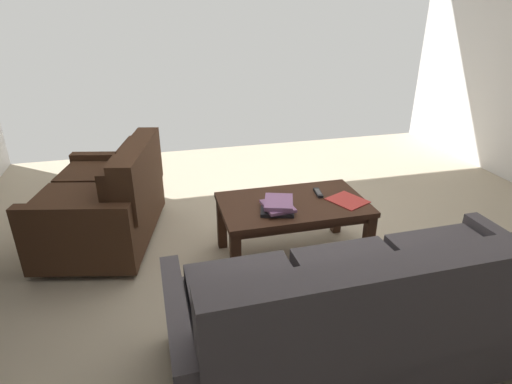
{
  "coord_description": "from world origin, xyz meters",
  "views": [
    {
      "loc": [
        1.04,
        2.64,
        1.85
      ],
      "look_at": [
        0.46,
        0.36,
        0.78
      ],
      "focal_mm": 29.35,
      "sensor_mm": 36.0,
      "label": 1
    }
  ],
  "objects_px": {
    "sofa_main": "(370,312)",
    "loose_magazine": "(348,201)",
    "loveseat_near": "(107,201)",
    "coffee_table": "(293,211)",
    "book_stack": "(278,206)",
    "tv_remote": "(318,193)"
  },
  "relations": [
    {
      "from": "book_stack",
      "to": "loose_magazine",
      "type": "xyz_separation_m",
      "value": [
        -0.56,
        -0.02,
        -0.03
      ]
    },
    {
      "from": "loveseat_near",
      "to": "book_stack",
      "type": "relative_size",
      "value": 4.44
    },
    {
      "from": "loveseat_near",
      "to": "coffee_table",
      "type": "xyz_separation_m",
      "value": [
        -1.39,
        0.61,
        0.05
      ]
    },
    {
      "from": "loose_magazine",
      "to": "coffee_table",
      "type": "bearing_deg",
      "value": -36.32
    },
    {
      "from": "sofa_main",
      "to": "book_stack",
      "type": "bearing_deg",
      "value": -79.42
    },
    {
      "from": "loveseat_near",
      "to": "loose_magazine",
      "type": "height_order",
      "value": "loveseat_near"
    },
    {
      "from": "sofa_main",
      "to": "coffee_table",
      "type": "relative_size",
      "value": 1.9
    },
    {
      "from": "coffee_table",
      "to": "book_stack",
      "type": "height_order",
      "value": "book_stack"
    },
    {
      "from": "loveseat_near",
      "to": "sofa_main",
      "type": "bearing_deg",
      "value": 129.2
    },
    {
      "from": "sofa_main",
      "to": "loose_magazine",
      "type": "height_order",
      "value": "sofa_main"
    },
    {
      "from": "book_stack",
      "to": "tv_remote",
      "type": "relative_size",
      "value": 1.84
    },
    {
      "from": "coffee_table",
      "to": "loose_magazine",
      "type": "bearing_deg",
      "value": 168.46
    },
    {
      "from": "sofa_main",
      "to": "loose_magazine",
      "type": "xyz_separation_m",
      "value": [
        -0.36,
        -1.06,
        0.12
      ]
    },
    {
      "from": "loveseat_near",
      "to": "coffee_table",
      "type": "bearing_deg",
      "value": 156.2
    },
    {
      "from": "sofa_main",
      "to": "loveseat_near",
      "type": "relative_size",
      "value": 1.56
    },
    {
      "from": "loveseat_near",
      "to": "book_stack",
      "type": "distance_m",
      "value": 1.44
    },
    {
      "from": "sofa_main",
      "to": "book_stack",
      "type": "distance_m",
      "value": 1.07
    },
    {
      "from": "sofa_main",
      "to": "loose_magazine",
      "type": "distance_m",
      "value": 1.13
    },
    {
      "from": "coffee_table",
      "to": "book_stack",
      "type": "bearing_deg",
      "value": 34.23
    },
    {
      "from": "loveseat_near",
      "to": "loose_magazine",
      "type": "distance_m",
      "value": 1.93
    },
    {
      "from": "coffee_table",
      "to": "loveseat_near",
      "type": "bearing_deg",
      "value": -23.8
    },
    {
      "from": "coffee_table",
      "to": "tv_remote",
      "type": "height_order",
      "value": "tv_remote"
    }
  ]
}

